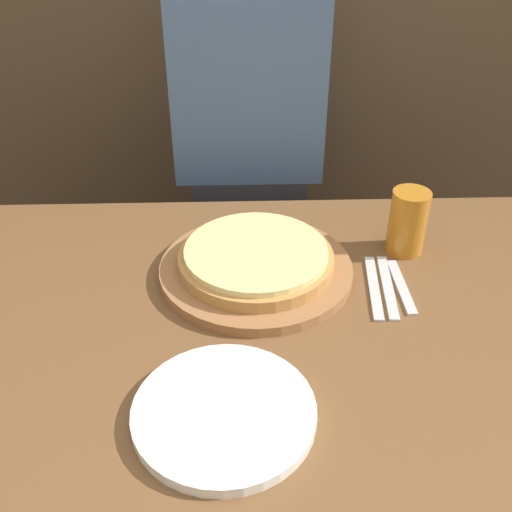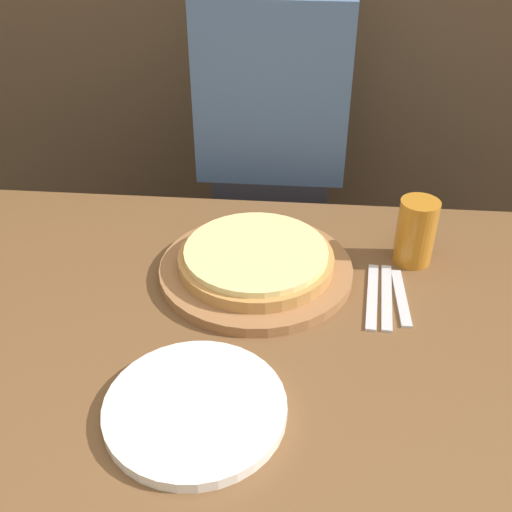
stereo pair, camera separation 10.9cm
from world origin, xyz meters
name	(u,v)px [view 1 (the left image)]	position (x,y,z in m)	size (l,w,h in m)	color
dining_table	(238,458)	(0.00, 0.00, 0.36)	(1.50, 0.82, 0.73)	brown
pizza_on_board	(256,263)	(0.04, 0.13, 0.75)	(0.36, 0.36, 0.06)	#99663D
beer_glass	(408,219)	(0.33, 0.20, 0.80)	(0.07, 0.07, 0.13)	#B7701E
dinner_plate	(224,412)	(-0.01, -0.20, 0.73)	(0.26, 0.26, 0.02)	white
fork	(374,287)	(0.25, 0.08, 0.73)	(0.04, 0.19, 0.00)	silver
dinner_knife	(388,287)	(0.28, 0.08, 0.73)	(0.03, 0.19, 0.00)	silver
spoon	(401,287)	(0.30, 0.08, 0.73)	(0.02, 0.16, 0.00)	silver
diner_person	(249,182)	(0.04, 0.63, 0.66)	(0.35, 0.20, 1.33)	#33333D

